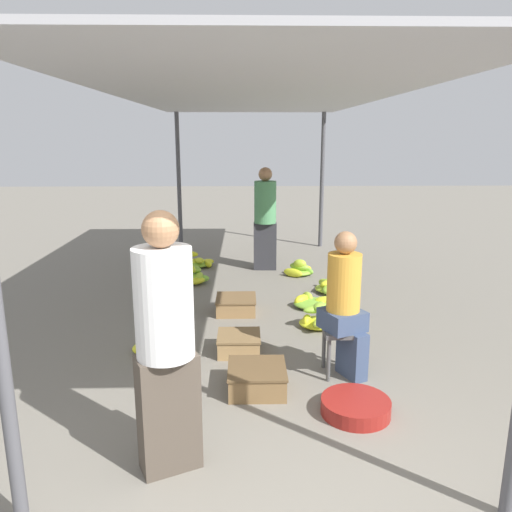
{
  "coord_description": "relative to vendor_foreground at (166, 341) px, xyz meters",
  "views": [
    {
      "loc": [
        -0.12,
        -2.13,
        2.15
      ],
      "look_at": [
        0.0,
        3.01,
        0.91
      ],
      "focal_mm": 35.0,
      "sensor_mm": 36.0,
      "label": 1
    }
  ],
  "objects": [
    {
      "name": "banana_pile_left_0",
      "position": [
        -0.42,
        1.82,
        -0.78
      ],
      "size": [
        0.45,
        0.4,
        0.26
      ],
      "color": "#73B237",
      "rests_on": "ground"
    },
    {
      "name": "vendor_seated",
      "position": [
        1.4,
        1.29,
        -0.19
      ],
      "size": [
        0.45,
        0.45,
        1.35
      ],
      "color": "#384766",
      "rests_on": "ground"
    },
    {
      "name": "canopy_post_back_left",
      "position": [
        -0.77,
        6.81,
        0.4
      ],
      "size": [
        0.08,
        0.08,
        2.59
      ],
      "primitive_type": "cylinder",
      "color": "#4C4C51",
      "rests_on": "ground"
    },
    {
      "name": "crate_far",
      "position": [
        0.6,
        1.02,
        -0.79
      ],
      "size": [
        0.5,
        0.5,
        0.21
      ],
      "color": "brown",
      "rests_on": "ground"
    },
    {
      "name": "banana_pile_left_3",
      "position": [
        -0.3,
        5.26,
        -0.82
      ],
      "size": [
        0.61,
        0.53,
        0.25
      ],
      "color": "yellow",
      "rests_on": "ground"
    },
    {
      "name": "crate_near",
      "position": [
        0.43,
        1.8,
        -0.8
      ],
      "size": [
        0.43,
        0.43,
        0.19
      ],
      "color": "#9E7A4C",
      "rests_on": "ground"
    },
    {
      "name": "banana_pile_left_2",
      "position": [
        -0.26,
        4.27,
        -0.8
      ],
      "size": [
        0.45,
        0.46,
        0.26
      ],
      "color": "#A4C62F",
      "rests_on": "ground"
    },
    {
      "name": "banana_pile_right_3",
      "position": [
        1.36,
        4.68,
        -0.81
      ],
      "size": [
        0.52,
        0.45,
        0.26
      ],
      "color": "#77B437",
      "rests_on": "ground"
    },
    {
      "name": "stool",
      "position": [
        1.38,
        1.3,
        -0.54
      ],
      "size": [
        0.34,
        0.34,
        0.45
      ],
      "color": "#4C4C4C",
      "rests_on": "ground"
    },
    {
      "name": "crate_mid",
      "position": [
        0.39,
        2.99,
        -0.8
      ],
      "size": [
        0.5,
        0.5,
        0.2
      ],
      "color": "olive",
      "rests_on": "ground"
    },
    {
      "name": "vendor_foreground",
      "position": [
        0.0,
        0.0,
        0.0
      ],
      "size": [
        0.48,
        0.48,
        1.72
      ],
      "color": "#4C4238",
      "rests_on": "ground"
    },
    {
      "name": "canopy_post_back_right",
      "position": [
        2.01,
        6.81,
        0.4
      ],
      "size": [
        0.08,
        0.08,
        2.59
      ],
      "primitive_type": "cylinder",
      "color": "#4C4C51",
      "rests_on": "ground"
    },
    {
      "name": "banana_pile_right_0",
      "position": [
        1.39,
        3.17,
        -0.83
      ],
      "size": [
        0.61,
        0.48,
        0.16
      ],
      "color": "#C9D528",
      "rests_on": "ground"
    },
    {
      "name": "shopper_walking_mid",
      "position": [
        0.83,
        5.08,
        -0.03
      ],
      "size": [
        0.38,
        0.37,
        1.67
      ],
      "color": "#2D2D33",
      "rests_on": "ground"
    },
    {
      "name": "basin_black",
      "position": [
        1.37,
        0.62,
        -0.83
      ],
      "size": [
        0.55,
        0.55,
        0.12
      ],
      "color": "maroon",
      "rests_on": "ground"
    },
    {
      "name": "banana_pile_right_1",
      "position": [
        1.71,
        3.8,
        -0.82
      ],
      "size": [
        0.48,
        0.59,
        0.19
      ],
      "color": "#88BB34",
      "rests_on": "ground"
    },
    {
      "name": "canopy_tarp",
      "position": [
        0.62,
        3.16,
        1.72
      ],
      "size": [
        3.18,
        7.7,
        0.04
      ],
      "primitive_type": "cube",
      "color": "#B2B2B7",
      "rests_on": "canopy_post_front_left"
    },
    {
      "name": "banana_pile_right_2",
      "position": [
        1.34,
        2.45,
        -0.79
      ],
      "size": [
        0.48,
        0.51,
        0.3
      ],
      "color": "#A3C62F",
      "rests_on": "ground"
    },
    {
      "name": "banana_pile_left_1",
      "position": [
        -0.47,
        3.26,
        -0.81
      ],
      "size": [
        0.37,
        0.47,
        0.23
      ],
      "color": "#AECA2D",
      "rests_on": "ground"
    }
  ]
}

